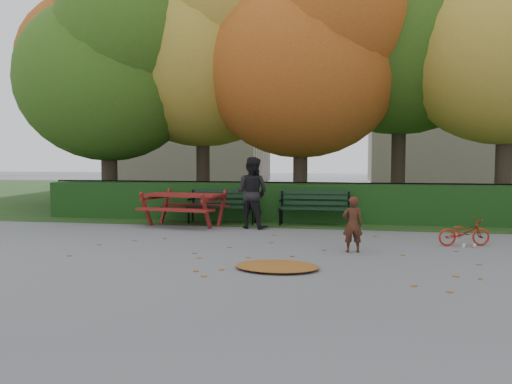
% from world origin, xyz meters
% --- Properties ---
extents(ground, '(90.00, 90.00, 0.00)m').
position_xyz_m(ground, '(0.00, 0.00, 0.00)').
color(ground, slate).
rests_on(ground, ground).
extents(grass_strip, '(90.00, 90.00, 0.00)m').
position_xyz_m(grass_strip, '(0.00, 14.00, 0.01)').
color(grass_strip, '#203917').
rests_on(grass_strip, ground).
extents(building_left, '(10.00, 7.00, 15.00)m').
position_xyz_m(building_left, '(-9.00, 26.00, 7.50)').
color(building_left, '#C5B19D').
rests_on(building_left, ground).
extents(building_right, '(9.00, 6.00, 12.00)m').
position_xyz_m(building_right, '(8.00, 28.00, 6.00)').
color(building_right, '#C5B19D').
rests_on(building_right, ground).
extents(hedge, '(13.00, 0.90, 1.00)m').
position_xyz_m(hedge, '(0.00, 4.50, 0.50)').
color(hedge, black).
rests_on(hedge, ground).
extents(iron_fence, '(14.00, 0.04, 1.02)m').
position_xyz_m(iron_fence, '(0.00, 5.30, 0.54)').
color(iron_fence, black).
rests_on(iron_fence, ground).
extents(tree_a, '(5.88, 5.60, 7.48)m').
position_xyz_m(tree_a, '(-5.19, 5.58, 4.52)').
color(tree_a, '#2F231B').
rests_on(tree_a, ground).
extents(tree_b, '(6.72, 6.40, 8.79)m').
position_xyz_m(tree_b, '(-2.44, 6.75, 5.40)').
color(tree_b, '#2F231B').
rests_on(tree_b, ground).
extents(tree_c, '(6.30, 6.00, 8.00)m').
position_xyz_m(tree_c, '(0.83, 5.96, 4.82)').
color(tree_c, '#2F231B').
rests_on(tree_c, ground).
extents(tree_d, '(7.14, 6.80, 9.58)m').
position_xyz_m(tree_d, '(3.88, 7.23, 5.98)').
color(tree_d, '#2F231B').
rests_on(tree_d, ground).
extents(tree_f, '(6.93, 6.60, 9.19)m').
position_xyz_m(tree_f, '(-7.13, 9.24, 5.69)').
color(tree_f, '#2F231B').
rests_on(tree_f, ground).
extents(bench_left, '(1.80, 0.57, 0.88)m').
position_xyz_m(bench_left, '(-1.30, 3.70, 0.52)').
color(bench_left, black).
rests_on(bench_left, ground).
extents(bench_right, '(1.80, 0.57, 0.88)m').
position_xyz_m(bench_right, '(1.10, 3.70, 0.52)').
color(bench_right, black).
rests_on(bench_right, ground).
extents(picnic_table, '(2.11, 1.81, 0.92)m').
position_xyz_m(picnic_table, '(-2.12, 3.02, 0.63)').
color(picnic_table, maroon).
rests_on(picnic_table, ground).
extents(leaf_pile, '(1.54, 1.31, 0.09)m').
position_xyz_m(leaf_pile, '(0.85, -1.41, 0.05)').
color(leaf_pile, brown).
rests_on(leaf_pile, ground).
extents(leaf_scatter, '(9.00, 5.70, 0.01)m').
position_xyz_m(leaf_scatter, '(0.00, 0.30, 0.01)').
color(leaf_scatter, brown).
rests_on(leaf_scatter, ground).
extents(child, '(0.41, 0.31, 1.02)m').
position_xyz_m(child, '(2.01, 0.19, 0.51)').
color(child, '#412015').
rests_on(child, ground).
extents(adult, '(1.00, 0.88, 1.73)m').
position_xyz_m(adult, '(-0.37, 2.90, 0.87)').
color(adult, black).
rests_on(adult, ground).
extents(bicycle, '(1.08, 0.60, 0.54)m').
position_xyz_m(bicycle, '(4.15, 1.24, 0.27)').
color(bicycle, '#A41E0F').
rests_on(bicycle, ground).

